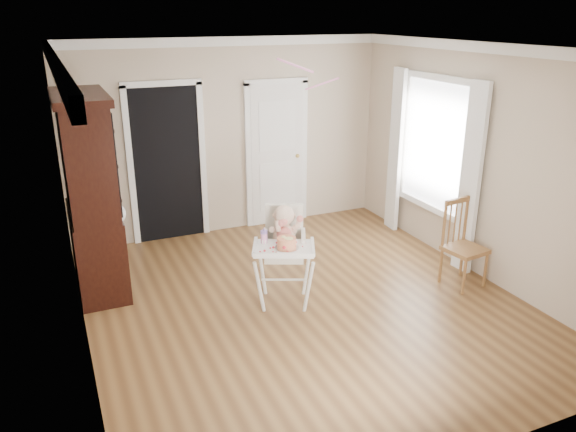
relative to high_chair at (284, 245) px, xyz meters
name	(u,v)px	position (x,y,z in m)	size (l,w,h in m)	color
floor	(305,303)	(0.20, -0.11, -0.68)	(5.00, 5.00, 0.00)	brown
ceiling	(308,47)	(0.20, -0.11, 2.02)	(5.00, 5.00, 0.00)	white
wall_back	(230,138)	(0.20, 2.39, 0.67)	(4.50, 4.50, 0.00)	#C3B098
wall_left	(71,216)	(-2.05, -0.11, 0.67)	(5.00, 5.00, 0.00)	#C3B098
wall_right	(480,163)	(2.45, -0.11, 0.67)	(5.00, 5.00, 0.00)	#C3B098
crown_molding	(308,54)	(0.20, -0.11, 1.96)	(4.50, 5.00, 0.12)	white
doorway	(167,161)	(-0.70, 2.37, 0.43)	(1.06, 0.05, 2.22)	black
closet_door	(277,156)	(0.90, 2.37, 0.34)	(0.96, 0.09, 2.13)	white
window_right	(432,154)	(2.38, 0.69, 0.61)	(0.13, 1.84, 2.30)	white
high_chair	(284,245)	(0.00, 0.00, 0.00)	(0.88, 0.96, 1.10)	white
baby	(284,229)	(0.01, 0.02, 0.17)	(0.31, 0.32, 0.51)	beige
cake	(287,243)	(-0.08, -0.26, 0.14)	(0.25, 0.25, 0.12)	silver
sippy_cup	(264,236)	(-0.24, -0.05, 0.16)	(0.07, 0.07, 0.17)	pink
china_cabinet	(91,195)	(-1.79, 1.22, 0.43)	(0.59, 1.32, 2.22)	black
dining_chair	(463,246)	(2.07, -0.40, -0.21)	(0.47, 0.47, 1.01)	brown
streamer	(295,65)	(0.59, 1.06, 1.74)	(0.03, 0.50, 0.02)	#FF93CB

